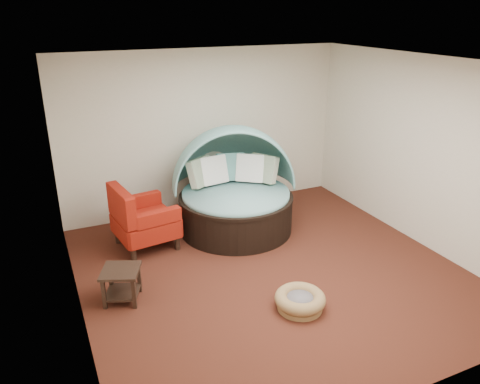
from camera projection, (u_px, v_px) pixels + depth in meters
name	position (u px, v px, depth m)	size (l,w,h in m)	color
floor	(271.00, 271.00, 6.48)	(5.00, 5.00, 0.00)	#4B2015
wall_back	(205.00, 132.00, 8.08)	(5.00, 5.00, 0.00)	beige
wall_front	(418.00, 269.00, 3.85)	(5.00, 5.00, 0.00)	beige
wall_left	(68.00, 209.00, 5.00)	(5.00, 5.00, 0.00)	beige
wall_right	(422.00, 152.00, 6.94)	(5.00, 5.00, 0.00)	beige
ceiling	(277.00, 63.00, 5.45)	(5.00, 5.00, 0.00)	white
canopy_daybed	(235.00, 183.00, 7.52)	(2.28, 2.23, 1.68)	black
pet_basket	(300.00, 300.00, 5.64)	(0.71, 0.71, 0.22)	olive
red_armchair	(141.00, 219.00, 6.96)	(0.97, 0.97, 1.01)	black
side_table	(121.00, 280.00, 5.75)	(0.59, 0.59, 0.43)	black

